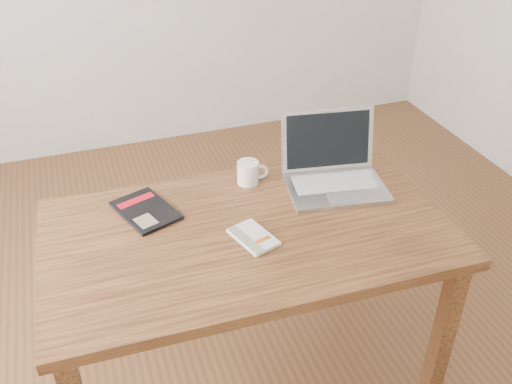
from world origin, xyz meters
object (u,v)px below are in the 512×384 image
object	(u,v)px
black_guidebook	(146,210)
coffee_mug	(249,172)
laptop	(333,170)
desk	(248,249)
white_guidebook	(253,237)

from	to	relation	value
black_guidebook	coffee_mug	size ratio (longest dim) A/B	2.40
black_guidebook	laptop	world-z (taller)	laptop
desk	coffee_mug	xyz separation A→B (m)	(0.10, 0.28, 0.14)
white_guidebook	black_guidebook	xyz separation A→B (m)	(-0.31, 0.27, -0.00)
desk	black_guidebook	bearing A→B (deg)	147.11
desk	laptop	bearing A→B (deg)	24.94
black_guidebook	laptop	bearing A→B (deg)	-23.15
desk	coffee_mug	size ratio (longest dim) A/B	11.72
desk	laptop	xyz separation A→B (m)	(0.40, 0.17, 0.14)
desk	white_guidebook	size ratio (longest dim) A/B	7.23
coffee_mug	black_guidebook	bearing A→B (deg)	-159.49
white_guidebook	black_guidebook	size ratio (longest dim) A/B	0.67
laptop	white_guidebook	bearing A→B (deg)	-140.61
laptop	coffee_mug	bearing A→B (deg)	170.01
desk	white_guidebook	world-z (taller)	white_guidebook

